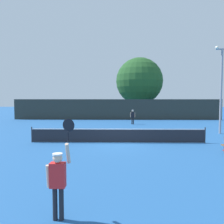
{
  "coord_description": "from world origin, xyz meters",
  "views": [
    {
      "loc": [
        -0.07,
        -15.14,
        3.07
      ],
      "look_at": [
        -0.46,
        3.36,
        1.88
      ],
      "focal_mm": 36.0,
      "sensor_mm": 36.0,
      "label": 1
    }
  ],
  "objects_px": {
    "player_receiving": "(133,115)",
    "parked_car_near": "(99,110)",
    "large_tree": "(139,81)",
    "player_serving": "(58,176)",
    "tennis_ball": "(84,140)",
    "light_pole": "(221,84)",
    "parked_car_mid": "(173,111)"
  },
  "relations": [
    {
      "from": "player_serving",
      "to": "player_receiving",
      "type": "bearing_deg",
      "value": 80.82
    },
    {
      "from": "tennis_ball",
      "to": "player_receiving",
      "type": "bearing_deg",
      "value": 67.57
    },
    {
      "from": "player_receiving",
      "to": "large_tree",
      "type": "distance_m",
      "value": 12.19
    },
    {
      "from": "player_receiving",
      "to": "large_tree",
      "type": "bearing_deg",
      "value": -99.46
    },
    {
      "from": "light_pole",
      "to": "parked_car_near",
      "type": "relative_size",
      "value": 1.67
    },
    {
      "from": "player_receiving",
      "to": "tennis_ball",
      "type": "height_order",
      "value": "player_receiving"
    },
    {
      "from": "player_receiving",
      "to": "large_tree",
      "type": "xyz_separation_m",
      "value": [
        1.85,
        11.08,
        4.75
      ]
    },
    {
      "from": "player_serving",
      "to": "light_pole",
      "type": "bearing_deg",
      "value": 53.3
    },
    {
      "from": "large_tree",
      "to": "parked_car_mid",
      "type": "relative_size",
      "value": 2.22
    },
    {
      "from": "player_serving",
      "to": "parked_car_mid",
      "type": "distance_m",
      "value": 34.64
    },
    {
      "from": "player_serving",
      "to": "large_tree",
      "type": "relative_size",
      "value": 0.27
    },
    {
      "from": "parked_car_near",
      "to": "parked_car_mid",
      "type": "height_order",
      "value": "same"
    },
    {
      "from": "player_receiving",
      "to": "parked_car_near",
      "type": "relative_size",
      "value": 0.37
    },
    {
      "from": "player_serving",
      "to": "tennis_ball",
      "type": "relative_size",
      "value": 37.45
    },
    {
      "from": "player_serving",
      "to": "player_receiving",
      "type": "xyz_separation_m",
      "value": [
        3.3,
        20.39,
        -0.11
      ]
    },
    {
      "from": "large_tree",
      "to": "parked_car_near",
      "type": "distance_m",
      "value": 9.19
    },
    {
      "from": "light_pole",
      "to": "parked_car_near",
      "type": "xyz_separation_m",
      "value": [
        -12.08,
        21.04,
        -3.47
      ]
    },
    {
      "from": "tennis_ball",
      "to": "light_pole",
      "type": "distance_m",
      "value": 12.44
    },
    {
      "from": "tennis_ball",
      "to": "parked_car_mid",
      "type": "height_order",
      "value": "parked_car_mid"
    },
    {
      "from": "player_serving",
      "to": "large_tree",
      "type": "height_order",
      "value": "large_tree"
    },
    {
      "from": "player_serving",
      "to": "large_tree",
      "type": "bearing_deg",
      "value": 80.72
    },
    {
      "from": "player_serving",
      "to": "parked_car_mid",
      "type": "height_order",
      "value": "player_serving"
    },
    {
      "from": "large_tree",
      "to": "parked_car_near",
      "type": "relative_size",
      "value": 2.16
    },
    {
      "from": "tennis_ball",
      "to": "light_pole",
      "type": "xyz_separation_m",
      "value": [
        11.16,
        3.53,
        4.21
      ]
    },
    {
      "from": "large_tree",
      "to": "player_receiving",
      "type": "bearing_deg",
      "value": -99.46
    },
    {
      "from": "player_serving",
      "to": "large_tree",
      "type": "distance_m",
      "value": 32.21
    },
    {
      "from": "parked_car_mid",
      "to": "player_serving",
      "type": "bearing_deg",
      "value": -105.21
    },
    {
      "from": "player_serving",
      "to": "light_pole",
      "type": "height_order",
      "value": "light_pole"
    },
    {
      "from": "light_pole",
      "to": "parked_car_near",
      "type": "bearing_deg",
      "value": 119.88
    },
    {
      "from": "tennis_ball",
      "to": "large_tree",
      "type": "bearing_deg",
      "value": 74.13
    },
    {
      "from": "large_tree",
      "to": "parked_car_mid",
      "type": "distance_m",
      "value": 7.81
    },
    {
      "from": "tennis_ball",
      "to": "parked_car_near",
      "type": "relative_size",
      "value": 0.02
    }
  ]
}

